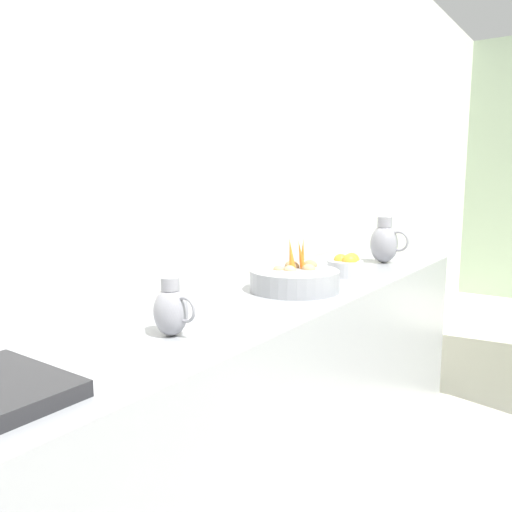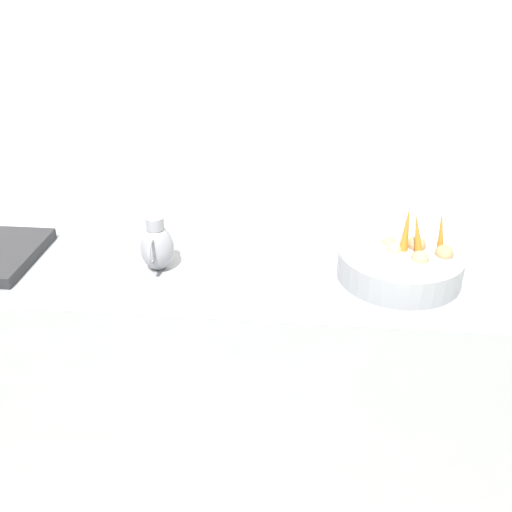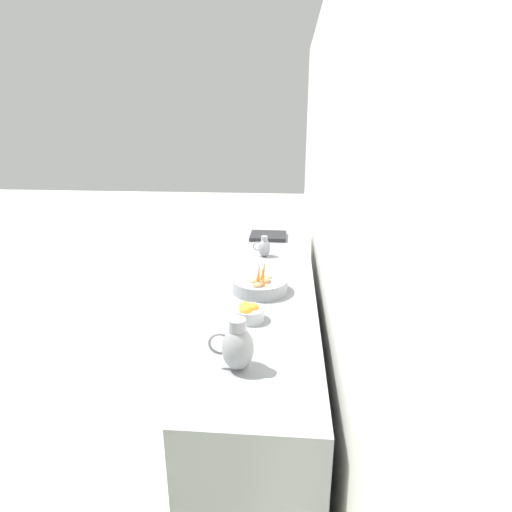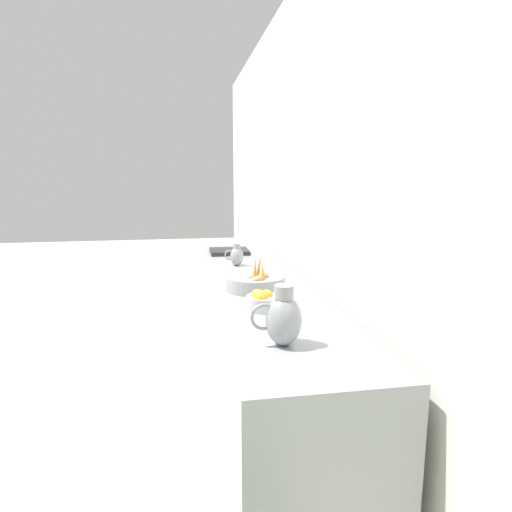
{
  "view_description": "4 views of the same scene",
  "coord_description": "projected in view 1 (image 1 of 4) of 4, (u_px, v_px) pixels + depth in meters",
  "views": [
    {
      "loc": [
        -0.43,
        -1.22,
        1.38
      ],
      "look_at": [
        -1.35,
        0.1,
        1.14
      ],
      "focal_mm": 35.33,
      "sensor_mm": 36.0,
      "label": 1
    },
    {
      "loc": [
        0.05,
        0.26,
        1.82
      ],
      "look_at": [
        -1.34,
        0.13,
        1.06
      ],
      "focal_mm": 40.18,
      "sensor_mm": 36.0,
      "label": 2
    },
    {
      "loc": [
        -1.66,
        3.12,
        2.06
      ],
      "look_at": [
        -1.44,
        0.43,
        1.14
      ],
      "focal_mm": 29.35,
      "sensor_mm": 36.0,
      "label": 3
    },
    {
      "loc": [
        -1.03,
        3.11,
        1.62
      ],
      "look_at": [
        -1.51,
        0.36,
        1.11
      ],
      "focal_mm": 30.65,
      "sensor_mm": 36.0,
      "label": 4
    }
  ],
  "objects": [
    {
      "name": "tile_wall_left",
      "position": [
        237.0,
        157.0,
        2.47
      ],
      "size": [
        0.1,
        9.57,
        3.0
      ],
      "primitive_type": "cube",
      "color": "white",
      "rests_on": "ground_plane"
    },
    {
      "name": "prep_counter",
      "position": [
        249.0,
        417.0,
        1.97
      ],
      "size": [
        0.64,
        3.17,
        0.93
      ],
      "primitive_type": "cube",
      "color": "gray",
      "rests_on": "ground_plane"
    },
    {
      "name": "orange_bowl",
      "position": [
        346.0,
        266.0,
        2.4
      ],
      "size": [
        0.17,
        0.17,
        0.11
      ],
      "color": "#ADAFB5",
      "rests_on": "prep_counter"
    },
    {
      "name": "metal_pitcher_short",
      "position": [
        171.0,
        310.0,
        1.47
      ],
      "size": [
        0.15,
        0.1,
        0.17
      ],
      "color": "gray",
      "rests_on": "prep_counter"
    },
    {
      "name": "metal_pitcher_tall",
      "position": [
        384.0,
        242.0,
        2.78
      ],
      "size": [
        0.21,
        0.15,
        0.25
      ],
      "color": "gray",
      "rests_on": "prep_counter"
    },
    {
      "name": "vegetable_colander",
      "position": [
        295.0,
        279.0,
        2.08
      ],
      "size": [
        0.37,
        0.37,
        0.22
      ],
      "color": "gray",
      "rests_on": "prep_counter"
    }
  ]
}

